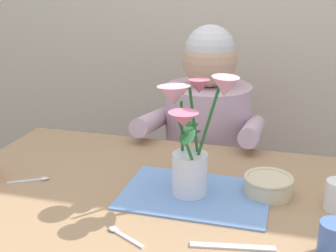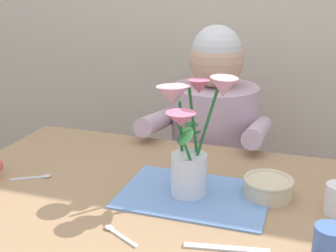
% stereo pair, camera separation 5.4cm
% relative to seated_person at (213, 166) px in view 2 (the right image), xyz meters
% --- Properties ---
extents(dining_table, '(1.20, 0.80, 0.74)m').
position_rel_seated_person_xyz_m(dining_table, '(-0.04, -0.62, 0.08)').
color(dining_table, '#9E7A56').
rests_on(dining_table, ground_plane).
extents(seated_person, '(0.45, 0.47, 1.14)m').
position_rel_seated_person_xyz_m(seated_person, '(0.00, 0.00, 0.00)').
color(seated_person, '#4C4C56').
rests_on(seated_person, ground_plane).
extents(striped_placemat, '(0.40, 0.28, 0.00)m').
position_rel_seated_person_xyz_m(striped_placemat, '(0.09, -0.61, 0.18)').
color(striped_placemat, '#6B93D1').
rests_on(striped_placemat, dining_table).
extents(flower_vase, '(0.24, 0.24, 0.34)m').
position_rel_seated_person_xyz_m(flower_vase, '(0.07, -0.61, 0.34)').
color(flower_vase, silver).
rests_on(flower_vase, dining_table).
extents(ceramic_bowl, '(0.14, 0.14, 0.06)m').
position_rel_seated_person_xyz_m(ceramic_bowl, '(0.28, -0.55, 0.21)').
color(ceramic_bowl, beige).
rests_on(ceramic_bowl, dining_table).
extents(dinner_knife, '(0.19, 0.05, 0.00)m').
position_rel_seated_person_xyz_m(dinner_knife, '(0.22, -0.83, 0.18)').
color(dinner_knife, silver).
rests_on(dinner_knife, dining_table).
extents(coffee_cup, '(0.09, 0.07, 0.08)m').
position_rel_seated_person_xyz_m(coffee_cup, '(0.43, -0.80, 0.22)').
color(coffee_cup, '#476BB7').
rests_on(coffee_cup, dining_table).
extents(spoon_0, '(0.11, 0.07, 0.01)m').
position_rel_seated_person_xyz_m(spoon_0, '(-0.04, -0.85, 0.18)').
color(spoon_0, silver).
rests_on(spoon_0, dining_table).
extents(spoon_1, '(0.11, 0.07, 0.01)m').
position_rel_seated_person_xyz_m(spoon_1, '(-0.39, -0.64, 0.18)').
color(spoon_1, silver).
rests_on(spoon_1, dining_table).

